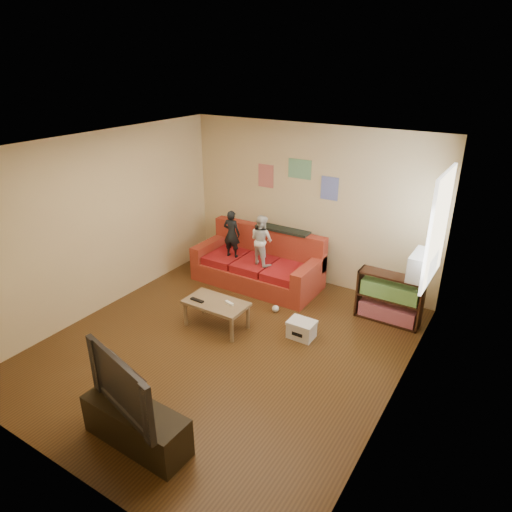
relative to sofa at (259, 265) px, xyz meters
The scene contains 17 objects.
room_shell 2.25m from the sofa, 71.95° to the right, with size 4.52×5.02×2.72m.
sofa is the anchor object (origin of this frame).
child_a 0.73m from the sofa, 158.92° to the right, with size 0.30×0.20×0.83m, color black.
child_b 0.61m from the sofa, 49.72° to the right, with size 0.42×0.32×0.85m, color silver.
coffee_table 1.59m from the sofa, 81.55° to the right, with size 0.92×0.50×0.41m.
remote 1.70m from the sofa, 90.54° to the right, with size 0.22×0.05×0.02m, color black.
game_controller 1.59m from the sofa, 74.12° to the right, with size 0.15×0.04×0.03m, color white.
bookshelf 2.31m from the sofa, ahead, with size 0.95×0.28×0.76m.
window 3.14m from the sofa, ahead, with size 0.04×1.08×1.48m, color white.
ac_unit 2.84m from the sofa, ahead, with size 0.28×0.55×0.35m, color #B7B2A3.
artwork_left 1.56m from the sofa, 111.57° to the left, with size 0.30×0.01×0.40m, color #D87266.
artwork_center 1.78m from the sofa, 54.03° to the left, with size 0.42×0.01×0.32m, color #72B27F.
artwork_right 1.78m from the sofa, 30.85° to the left, with size 0.30×0.01×0.38m, color #727FCC.
file_box 1.84m from the sofa, 39.48° to the right, with size 0.38×0.29×0.26m.
tv_stand 3.88m from the sofa, 77.20° to the right, with size 1.19×0.40×0.45m, color black.
television 3.90m from the sofa, 77.20° to the right, with size 1.13×0.15×0.65m, color black.
tissue 1.10m from the sofa, 44.78° to the right, with size 0.11×0.11×0.11m, color silver.
Camera 1 is at (3.15, -4.24, 3.65)m, focal length 32.00 mm.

